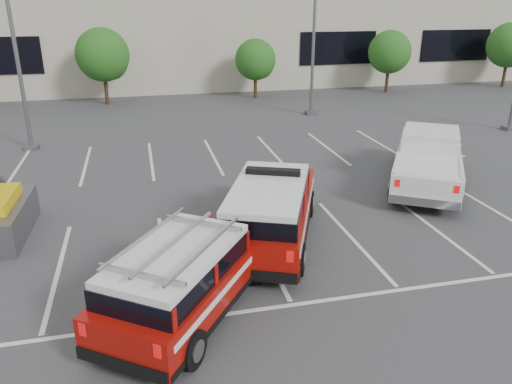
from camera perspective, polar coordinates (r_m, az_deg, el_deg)
ground at (r=14.06m, az=0.69°, el=-6.45°), size 120.00×120.00×0.00m
stall_markings at (r=18.06m, az=-2.76°, el=0.06°), size 23.00×15.00×0.01m
convention_building at (r=44.08m, az=-9.66°, el=18.67°), size 60.00×16.99×13.20m
tree_mid_left at (r=34.34m, az=-16.96°, el=14.58°), size 3.37×3.37×4.85m
tree_mid_right at (r=35.29m, az=0.06°, el=14.74°), size 2.77×2.77×3.99m
tree_right at (r=38.81m, az=15.10°, el=15.04°), size 3.07×3.07×4.42m
tree_far_right at (r=44.35m, az=27.01°, el=14.58°), size 3.37×3.37×4.85m
light_pole_left at (r=24.61m, az=-26.06°, el=16.11°), size 0.90×0.60×10.24m
light_pole_mid at (r=29.83m, az=6.67°, el=18.57°), size 0.90×0.60×10.24m
fire_chief_suv at (r=14.13m, az=1.65°, el=-2.57°), size 4.17×6.13×2.03m
white_pickup at (r=19.63m, az=19.01°, el=3.05°), size 5.29×6.59×1.97m
ladder_suv at (r=11.11m, az=-7.86°, el=-10.13°), size 4.51×5.24×1.98m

